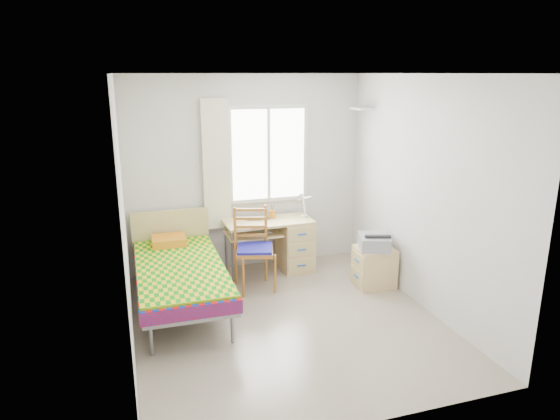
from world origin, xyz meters
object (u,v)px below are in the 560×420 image
at_px(cabinet, 374,267).
at_px(desk, 290,242).
at_px(bed, 179,270).
at_px(chair, 254,244).
at_px(printer, 374,242).

bearing_deg(cabinet, desk, 137.69).
xyz_separation_m(bed, chair, (0.95, 0.23, 0.13)).
xyz_separation_m(bed, printer, (2.36, -0.19, 0.16)).
xyz_separation_m(chair, printer, (1.42, -0.42, 0.02)).
relative_size(bed, chair, 2.03).
relative_size(desk, printer, 2.35).
distance_m(desk, cabinet, 1.19).
xyz_separation_m(desk, cabinet, (0.83, -0.84, -0.14)).
height_order(cabinet, printer, printer).
distance_m(desk, printer, 1.19).
relative_size(chair, cabinet, 2.03).
height_order(bed, cabinet, bed).
height_order(bed, chair, chair).
xyz_separation_m(cabinet, printer, (-0.02, -0.01, 0.34)).
bearing_deg(printer, chair, -178.62).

